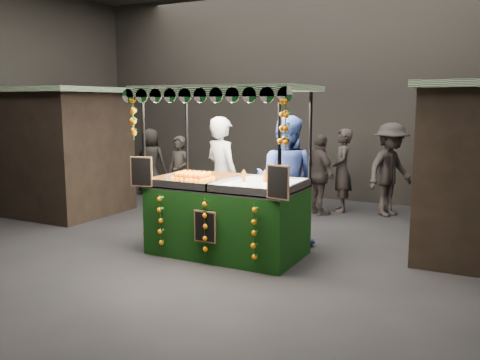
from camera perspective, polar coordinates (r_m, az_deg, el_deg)
The scene contains 13 objects.
ground at distance 8.18m, azimuth -3.78°, elevation -7.70°, with size 12.00×12.00×0.00m, color black.
market_hall at distance 7.92m, azimuth -4.04°, elevation 16.49°, with size 12.10×10.10×5.05m.
neighbour_stall_left at distance 11.50m, azimuth -20.29°, elevation 3.19°, with size 3.00×2.20×2.60m.
juice_stall at distance 7.71m, azimuth -1.50°, elevation -2.67°, with size 2.62×1.54×2.54m.
vendor_grey at distance 8.86m, azimuth -2.01°, elevation 0.43°, with size 0.89×0.76×2.06m.
vendor_blue at distance 8.28m, azimuth 5.11°, elevation -0.06°, with size 1.09×0.88×2.10m.
shopper_0 at distance 10.97m, azimuth -6.82°, elevation 0.74°, with size 0.64×0.48×1.60m.
shopper_1 at distance 10.45m, azimuth 5.28°, elevation 0.70°, with size 1.06×1.03×1.72m.
shopper_2 at distance 10.59m, azimuth 8.93°, elevation 0.59°, with size 1.00×0.95×1.66m.
shopper_3 at distance 10.79m, azimuth 16.46°, elevation 1.13°, with size 1.18×1.41×1.90m.
shopper_4 at distance 13.02m, azimuth -10.00°, elevation 2.06°, with size 0.89×0.67×1.66m.
shopper_5 at distance 10.39m, azimuth 21.49°, elevation 0.24°, with size 0.80×1.71×1.77m.
shopper_6 at distance 10.96m, azimuth 11.34°, elevation 1.05°, with size 0.61×0.75×1.76m.
Camera 1 is at (4.08, -6.71, 2.31)m, focal length 38.16 mm.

